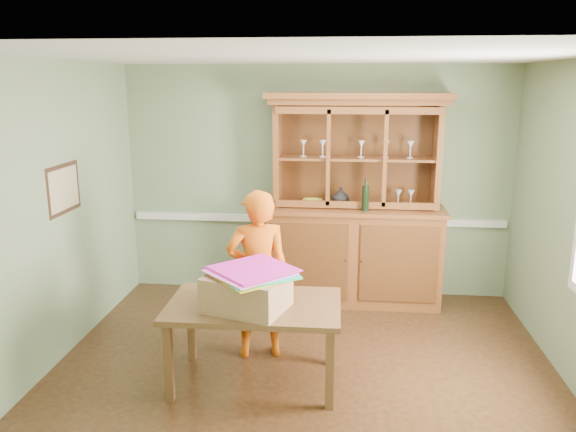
# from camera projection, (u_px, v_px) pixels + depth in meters

# --- Properties ---
(floor) EXTENTS (4.50, 4.50, 0.00)m
(floor) POSITION_uv_depth(u_px,v_px,m) (303.00, 371.00, 5.00)
(floor) COLOR #4D3118
(floor) RESTS_ON ground
(ceiling) EXTENTS (4.50, 4.50, 0.00)m
(ceiling) POSITION_uv_depth(u_px,v_px,m) (305.00, 56.00, 4.36)
(ceiling) COLOR white
(ceiling) RESTS_ON wall_back
(wall_back) EXTENTS (4.50, 0.00, 4.50)m
(wall_back) POSITION_uv_depth(u_px,v_px,m) (316.00, 182.00, 6.61)
(wall_back) COLOR gray
(wall_back) RESTS_ON floor
(wall_left) EXTENTS (0.00, 4.00, 4.00)m
(wall_left) POSITION_uv_depth(u_px,v_px,m) (48.00, 218.00, 4.90)
(wall_left) COLOR gray
(wall_left) RESTS_ON floor
(wall_front) EXTENTS (4.50, 0.00, 4.50)m
(wall_front) POSITION_uv_depth(u_px,v_px,m) (275.00, 326.00, 2.75)
(wall_front) COLOR gray
(wall_front) RESTS_ON floor
(chair_rail) EXTENTS (4.41, 0.05, 0.08)m
(chair_rail) POSITION_uv_depth(u_px,v_px,m) (316.00, 220.00, 6.70)
(chair_rail) COLOR white
(chair_rail) RESTS_ON wall_back
(framed_map) EXTENTS (0.03, 0.60, 0.46)m
(framed_map) POSITION_uv_depth(u_px,v_px,m) (64.00, 189.00, 5.14)
(framed_map) COLOR #372216
(framed_map) RESTS_ON wall_left
(china_hutch) EXTENTS (2.03, 0.67, 2.39)m
(china_hutch) POSITION_uv_depth(u_px,v_px,m) (354.00, 231.00, 6.43)
(china_hutch) COLOR brown
(china_hutch) RESTS_ON floor
(dining_table) EXTENTS (1.44, 0.88, 0.72)m
(dining_table) POSITION_uv_depth(u_px,v_px,m) (254.00, 313.00, 4.68)
(dining_table) COLOR brown
(dining_table) RESTS_ON floor
(cardboard_box) EXTENTS (0.73, 0.65, 0.29)m
(cardboard_box) POSITION_uv_depth(u_px,v_px,m) (247.00, 292.00, 4.52)
(cardboard_box) COLOR tan
(cardboard_box) RESTS_ON dining_table
(kite_stack) EXTENTS (0.79, 0.79, 0.05)m
(kite_stack) POSITION_uv_depth(u_px,v_px,m) (252.00, 272.00, 4.48)
(kite_stack) COLOR yellow
(kite_stack) RESTS_ON cardboard_box
(person) EXTENTS (0.65, 0.51, 1.58)m
(person) POSITION_uv_depth(u_px,v_px,m) (258.00, 275.00, 5.12)
(person) COLOR #E45F0E
(person) RESTS_ON floor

